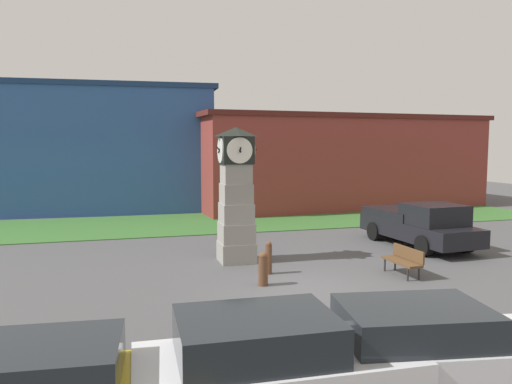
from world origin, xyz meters
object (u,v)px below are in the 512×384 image
bench (404,259)px  pedestrian_by_cars (336,197)px  car_near_tower (271,365)px  pickup_truck (419,224)px  clock_tower (236,197)px  bollard_mid_row (263,269)px  car_by_building (427,350)px  bollard_near_tower (269,257)px

bench → pedestrian_by_cars: size_ratio=0.96×
car_near_tower → pickup_truck: (9.71, 10.73, 0.11)m
bench → pedestrian_by_cars: bearing=73.9°
car_near_tower → bench: 9.49m
clock_tower → car_near_tower: size_ratio=1.09×
pedestrian_by_cars → clock_tower: bearing=-129.4°
bench → pedestrian_by_cars: 14.52m
clock_tower → bench: size_ratio=2.96×
bollard_mid_row → car_by_building: car_by_building is taller
car_near_tower → clock_tower: bearing=79.7°
bench → bollard_mid_row: bearing=179.0°
car_near_tower → bollard_mid_row: bearing=74.6°
pickup_truck → car_near_tower: bearing=-132.1°
pickup_truck → bench: (-3.12, -3.90, -0.41)m
bollard_mid_row → pickup_truck: 8.70m
bollard_mid_row → bench: size_ratio=0.63×
pickup_truck → bollard_mid_row: bearing=-154.0°
pickup_truck → pedestrian_by_cars: (0.90, 10.05, 0.04)m
bollard_near_tower → bollard_mid_row: bollard_near_tower is taller
bollard_near_tower → pedestrian_by_cars: pedestrian_by_cars is taller
bollard_mid_row → bench: 4.69m
clock_tower → pickup_truck: 8.02m
bollard_mid_row → bollard_near_tower: bearing=66.1°
bollard_near_tower → bench: bollard_near_tower is taller
bollard_near_tower → car_near_tower: (-2.45, -8.14, 0.28)m
clock_tower → bollard_mid_row: (0.07, -3.20, -1.80)m
bollard_mid_row → car_near_tower: 7.18m
clock_tower → pickup_truck: bearing=4.5°
bollard_near_tower → pickup_truck: (7.26, 2.59, 0.39)m
clock_tower → car_near_tower: bearing=-100.3°
car_near_tower → car_by_building: bearing=-2.0°
car_near_tower → pedestrian_by_cars: 23.33m
pedestrian_by_cars → car_near_tower: bearing=-117.1°
clock_tower → bench: (4.76, -3.28, -1.80)m
bollard_near_tower → pickup_truck: pickup_truck is taller
bollard_near_tower → bench: size_ratio=0.66×
bollard_near_tower → bollard_mid_row: bearing=-113.9°
clock_tower → bollard_near_tower: 2.72m
pickup_truck → bench: bearing=-128.6°
car_near_tower → pickup_truck: pickup_truck is taller
clock_tower → bollard_near_tower: bearing=-72.7°
car_near_tower → bench: size_ratio=2.73×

